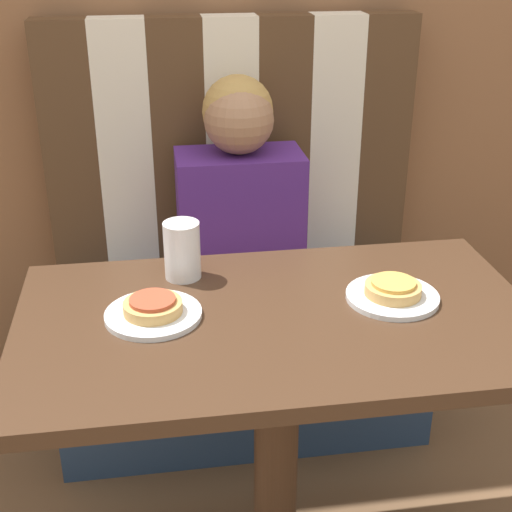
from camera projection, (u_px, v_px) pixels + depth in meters
booth_seat at (241, 356)px, 2.21m from camera, size 1.08×0.48×0.43m
booth_backrest at (231, 151)px, 2.12m from camera, size 1.08×0.09×0.77m
dining_table at (277, 355)px, 1.50m from camera, size 1.07×0.62×0.71m
person at (240, 194)px, 1.98m from camera, size 0.35×0.22×0.64m
plate_left at (153, 314)px, 1.45m from camera, size 0.20×0.20×0.01m
plate_right at (392, 297)px, 1.52m from camera, size 0.20×0.20×0.01m
pizza_left at (153, 306)px, 1.44m from camera, size 0.12×0.12×0.03m
pizza_right at (393, 288)px, 1.51m from camera, size 0.12×0.12×0.03m
drinking_cup at (182, 250)px, 1.59m from camera, size 0.08×0.08×0.13m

